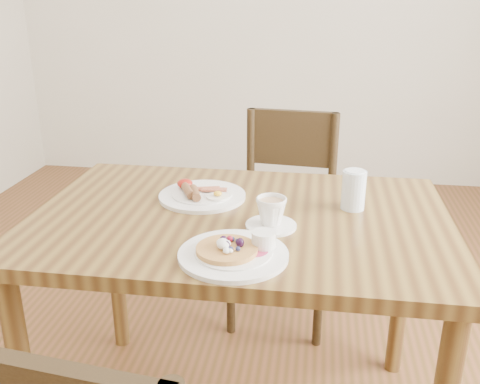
{
  "coord_description": "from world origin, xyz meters",
  "views": [
    {
      "loc": [
        0.21,
        -1.4,
        1.36
      ],
      "look_at": [
        0.0,
        0.0,
        0.82
      ],
      "focal_mm": 40.0,
      "sensor_mm": 36.0,
      "label": 1
    }
  ],
  "objects": [
    {
      "name": "teacup_saucer",
      "position": [
        0.1,
        -0.07,
        0.79
      ],
      "size": [
        0.14,
        0.14,
        0.09
      ],
      "color": "white",
      "rests_on": "dining_table"
    },
    {
      "name": "breakfast_plate",
      "position": [
        -0.14,
        0.11,
        0.76
      ],
      "size": [
        0.27,
        0.27,
        0.04
      ],
      "color": "white",
      "rests_on": "dining_table"
    },
    {
      "name": "water_glass",
      "position": [
        0.32,
        0.1,
        0.81
      ],
      "size": [
        0.07,
        0.07,
        0.12
      ],
      "primitive_type": "cylinder",
      "color": "silver",
      "rests_on": "dining_table"
    },
    {
      "name": "pancake_plate",
      "position": [
        0.03,
        -0.26,
        0.76
      ],
      "size": [
        0.27,
        0.27,
        0.06
      ],
      "color": "white",
      "rests_on": "dining_table"
    },
    {
      "name": "dining_table",
      "position": [
        0.0,
        0.0,
        0.65
      ],
      "size": [
        1.2,
        0.8,
        0.75
      ],
      "color": "brown",
      "rests_on": "ground"
    },
    {
      "name": "chair_far",
      "position": [
        0.09,
        0.7,
        0.49
      ],
      "size": [
        0.46,
        0.46,
        0.88
      ],
      "rotation": [
        0.0,
        0.0,
        3.05
      ],
      "color": "#312211",
      "rests_on": "ground"
    }
  ]
}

